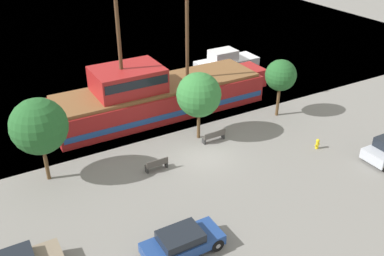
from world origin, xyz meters
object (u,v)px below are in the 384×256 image
(moored_boat_dockside, at_px, (226,61))
(bench_promenade_west, at_px, (214,136))
(pirate_ship, at_px, (156,95))
(parked_car_curb_front, at_px, (182,242))
(fire_hydrant, at_px, (317,143))
(bench_promenade_east, at_px, (157,164))

(moored_boat_dockside, relative_size, bench_promenade_west, 3.79)
(moored_boat_dockside, xyz_separation_m, bench_promenade_west, (-9.13, -12.23, -0.26))
(pirate_ship, bearing_deg, bench_promenade_west, -75.86)
(parked_car_curb_front, bearing_deg, fire_hydrant, 17.27)
(bench_promenade_west, bearing_deg, moored_boat_dockside, 53.27)
(bench_promenade_east, bearing_deg, fire_hydrant, -16.07)
(pirate_ship, xyz_separation_m, bench_promenade_west, (1.59, -6.31, -1.14))
(pirate_ship, xyz_separation_m, fire_hydrant, (7.41, -10.78, -1.17))
(pirate_ship, bearing_deg, fire_hydrant, -55.51)
(pirate_ship, relative_size, bench_promenade_west, 10.65)
(fire_hydrant, bearing_deg, bench_promenade_east, 163.93)
(moored_boat_dockside, height_order, fire_hydrant, moored_boat_dockside)
(moored_boat_dockside, distance_m, parked_car_curb_front, 26.47)
(parked_car_curb_front, xyz_separation_m, fire_hydrant, (13.09, 4.07, -0.25))
(parked_car_curb_front, distance_m, fire_hydrant, 13.71)
(pirate_ship, xyz_separation_m, parked_car_curb_front, (-5.69, -14.85, -0.91))
(moored_boat_dockside, distance_m, fire_hydrant, 17.03)
(bench_promenade_west, bearing_deg, bench_promenade_east, -166.16)
(bench_promenade_east, xyz_separation_m, bench_promenade_west, (5.23, 1.29, 0.01))
(moored_boat_dockside, relative_size, parked_car_curb_front, 1.63)
(bench_promenade_west, bearing_deg, parked_car_curb_front, -130.44)
(parked_car_curb_front, relative_size, bench_promenade_west, 2.33)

